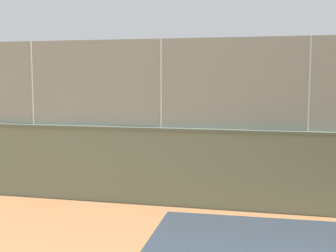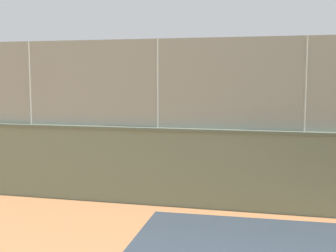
{
  "view_description": "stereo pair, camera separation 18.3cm",
  "coord_description": "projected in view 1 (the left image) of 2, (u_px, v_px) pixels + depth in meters",
  "views": [
    {
      "loc": [
        -4.59,
        23.92,
        3.01
      ],
      "look_at": [
        -0.72,
        6.62,
        1.08
      ],
      "focal_mm": 47.33,
      "sensor_mm": 36.0,
      "label": 1
    },
    {
      "loc": [
        -4.77,
        23.88,
        3.01
      ],
      "look_at": [
        -0.72,
        6.62,
        1.08
      ],
      "focal_mm": 47.33,
      "sensor_mm": 36.0,
      "label": 2
    }
  ],
  "objects": [
    {
      "name": "sports_ball",
      "position": [
        208.0,
        133.0,
        23.93
      ],
      "size": [
        0.08,
        0.08,
        0.08
      ],
      "primitive_type": "sphere",
      "color": "#3399D8",
      "rests_on": "ground_plane"
    },
    {
      "name": "fence_panel_on_wall",
      "position": [
        32.0,
        83.0,
        11.07
      ],
      "size": [
        26.57,
        0.23,
        2.06
      ],
      "color": "gray",
      "rests_on": "perimeter_wall"
    },
    {
      "name": "perimeter_wall",
      "position": [
        35.0,
        160.0,
        11.28
      ],
      "size": [
        27.04,
        0.6,
        1.85
      ],
      "color": "slate",
      "rests_on": "ground_plane"
    },
    {
      "name": "player_foreground_swinging",
      "position": [
        210.0,
        113.0,
        25.69
      ],
      "size": [
        0.92,
        0.95,
        1.61
      ],
      "color": "black",
      "rests_on": "ground_plane"
    },
    {
      "name": "player_baseline_waiting",
      "position": [
        202.0,
        122.0,
        20.8
      ],
      "size": [
        1.26,
        0.73,
        1.62
      ],
      "color": "navy",
      "rests_on": "ground_plane"
    },
    {
      "name": "ground_plane",
      "position": [
        181.0,
        132.0,
        24.53
      ],
      "size": [
        260.0,
        260.0,
        0.0
      ],
      "primitive_type": "plane",
      "color": "#A36B42"
    }
  ]
}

